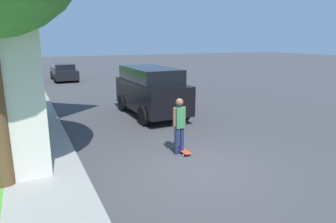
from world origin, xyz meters
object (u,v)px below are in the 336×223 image
(suv_parked, at_px, (151,90))
(car_down_street, at_px, (64,72))
(skateboarder, at_px, (179,124))
(skateboard, at_px, (182,150))

(suv_parked, distance_m, car_down_street, 14.48)
(car_down_street, bearing_deg, skateboarder, -87.43)
(car_down_street, relative_size, skateboard, 5.63)
(suv_parked, xyz_separation_m, skateboard, (-0.94, -4.67, -1.06))
(skateboarder, bearing_deg, suv_parked, 77.24)
(suv_parked, relative_size, skateboard, 5.60)
(suv_parked, distance_m, skateboarder, 4.83)
(skateboarder, height_order, skateboard, skateboarder)
(car_down_street, height_order, skateboard, car_down_street)
(suv_parked, height_order, car_down_street, suv_parked)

